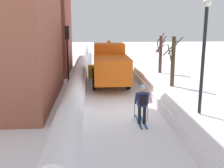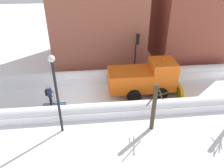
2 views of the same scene
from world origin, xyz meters
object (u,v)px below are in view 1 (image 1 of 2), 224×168
Objects in this scene: street_lamp at (204,43)px; traffic_light_pole at (67,45)px; plow_truck at (110,65)px; bare_tree_mid at (160,53)px; skier at (142,102)px; bare_tree_near at (173,61)px.

traffic_light_pole is at bearing 137.43° from street_lamp.
bare_tree_mid reaches higher than plow_truck.
skier is at bearing -107.45° from bare_tree_mid.
street_lamp reaches higher than bare_tree_near.
traffic_light_pole reaches higher than bare_tree_near.
skier is 4.08m from street_lamp.
plow_truck is 1.71× the size of bare_tree_mid.
plow_truck is 1.72× the size of bare_tree_near.
bare_tree_mid is at bearing 85.70° from street_lamp.
plow_truck is 1.43× the size of traffic_light_pole.
bare_tree_mid is (3.92, 12.46, 0.74)m from skier.
bare_tree_mid is at bearing 85.02° from bare_tree_near.
street_lamp is (6.86, -6.31, 0.50)m from traffic_light_pole.
bare_tree_near is at bearing 86.29° from street_lamp.
traffic_light_pole is 1.20× the size of bare_tree_near.
skier is 0.52× the size of bare_tree_near.
bare_tree_near reaches higher than skier.
bare_tree_near is at bearing -94.98° from bare_tree_mid.
traffic_light_pole is (-2.92, -0.19, 1.47)m from plow_truck.
plow_truck is at bearing 3.72° from traffic_light_pole.
traffic_light_pole is at bearing 177.80° from bare_tree_near.
plow_truck is 7.70m from skier.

